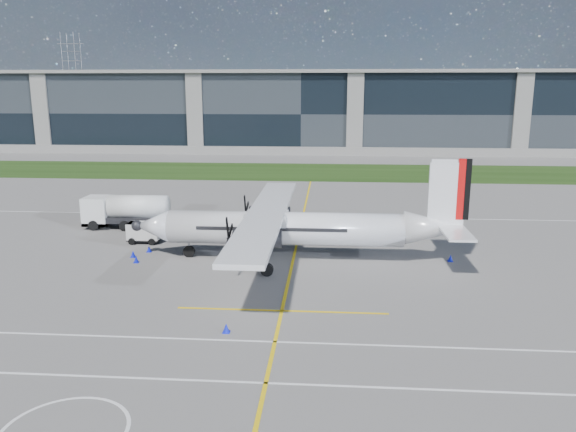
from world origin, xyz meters
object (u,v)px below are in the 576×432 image
at_px(pylon_west, 73,80).
at_px(safety_cone_portwing, 226,328).
at_px(fuel_tanker_truck, 121,211).
at_px(baggage_tug, 144,233).
at_px(safety_cone_nose_port, 136,259).
at_px(safety_cone_fwd, 133,254).
at_px(safety_cone_tail, 450,258).
at_px(safety_cone_nose_stbd, 149,249).
at_px(ground_crew_person, 151,232).
at_px(turboprop_aircraft, 297,209).

distance_m(pylon_west, safety_cone_portwing, 178.85).
height_order(fuel_tanker_truck, baggage_tug, fuel_tanker_truck).
height_order(safety_cone_nose_port, safety_cone_fwd, same).
bearing_deg(safety_cone_tail, safety_cone_nose_stbd, 178.23).
xyz_separation_m(ground_crew_person, safety_cone_nose_stbd, (0.51, -2.32, -0.76)).
relative_size(safety_cone_nose_port, safety_cone_portwing, 1.00).
relative_size(turboprop_aircraft, baggage_tug, 9.18).
bearing_deg(pylon_west, fuel_tanker_truck, -64.10).
bearing_deg(ground_crew_person, fuel_tanker_truck, 38.38).
bearing_deg(ground_crew_person, baggage_tug, 62.62).
bearing_deg(pylon_west, safety_cone_nose_stbd, -63.67).
bearing_deg(safety_cone_portwing, safety_cone_nose_port, 127.57).
bearing_deg(safety_cone_portwing, ground_crew_person, 119.18).
bearing_deg(ground_crew_person, safety_cone_tail, -100.32).
xyz_separation_m(safety_cone_portwing, safety_cone_tail, (14.04, 13.26, 0.00)).
distance_m(fuel_tanker_truck, safety_cone_fwd, 9.76).
bearing_deg(safety_cone_tail, ground_crew_person, 172.57).
distance_m(turboprop_aircraft, fuel_tanker_truck, 18.53).
bearing_deg(safety_cone_nose_port, safety_cone_portwing, -52.43).
distance_m(turboprop_aircraft, safety_cone_nose_stbd, 12.05).
distance_m(safety_cone_nose_port, safety_cone_portwing, 14.19).
relative_size(turboprop_aircraft, safety_cone_portwing, 50.27).
distance_m(safety_cone_nose_stbd, safety_cone_nose_port, 2.71).
bearing_deg(safety_cone_nose_stbd, ground_crew_person, 102.30).
bearing_deg(ground_crew_person, safety_cone_nose_port, -177.95).
distance_m(turboprop_aircraft, safety_cone_fwd, 12.73).
distance_m(pylon_west, ground_crew_person, 160.23).
bearing_deg(safety_cone_fwd, ground_crew_person, 86.17).
bearing_deg(turboprop_aircraft, safety_cone_tail, 1.80).
relative_size(safety_cone_nose_stbd, safety_cone_nose_port, 1.00).
height_order(safety_cone_nose_port, safety_cone_tail, same).
height_order(ground_crew_person, safety_cone_nose_stbd, ground_crew_person).
height_order(safety_cone_nose_stbd, safety_cone_fwd, same).
height_order(safety_cone_nose_stbd, safety_cone_portwing, same).
relative_size(safety_cone_nose_stbd, safety_cone_portwing, 1.00).
xyz_separation_m(fuel_tanker_truck, safety_cone_fwd, (4.15, -8.75, -1.25)).
distance_m(ground_crew_person, safety_cone_fwd, 3.83).
xyz_separation_m(pylon_west, safety_cone_fwd, (71.05, -146.55, -14.75)).
bearing_deg(baggage_tug, safety_cone_tail, -7.97).
xyz_separation_m(pylon_west, safety_cone_nose_port, (71.74, -147.84, -14.75)).
relative_size(pylon_west, safety_cone_nose_stbd, 60.00).
distance_m(fuel_tanker_truck, safety_cone_portwing, 25.23).
relative_size(fuel_tanker_truck, safety_cone_portwing, 16.01).
distance_m(pylon_west, safety_cone_nose_stbd, 162.59).
bearing_deg(pylon_west, safety_cone_nose_port, -64.12).
bearing_deg(baggage_tug, fuel_tanker_truck, 128.21).
bearing_deg(safety_cone_tail, pylon_west, 122.93).
bearing_deg(baggage_tug, safety_cone_portwing, -59.46).
distance_m(pylon_west, safety_cone_fwd, 163.53).
xyz_separation_m(ground_crew_person, safety_cone_tail, (23.13, -3.02, -0.76)).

